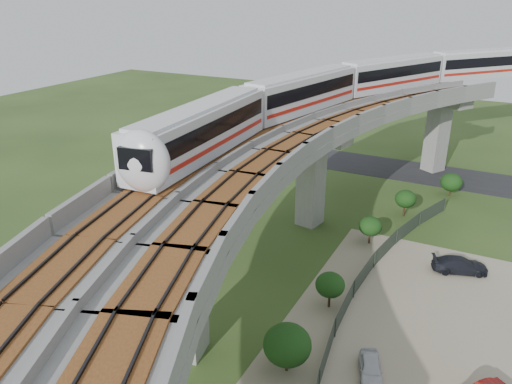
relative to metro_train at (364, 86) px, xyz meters
The scene contains 13 objects.
ground 22.15m from the metro_train, 99.92° to the right, with size 160.00×160.00×0.00m, color #2E461C.
dirt_lot 25.96m from the metro_train, 61.74° to the right, with size 18.00×26.00×0.04m, color gray.
asphalt_road 17.37m from the metro_train, 104.98° to the left, with size 60.00×8.00×0.03m, color #232326.
viaduct 18.44m from the metro_train, 87.89° to the right, with size 19.58×73.98×11.40m.
metro_train is the anchor object (origin of this frame).
fence 22.49m from the metro_train, 70.06° to the right, with size 3.87×38.73×1.50m.
tree_0 15.10m from the metro_train, 32.40° to the left, with size 2.33×2.33×2.62m.
tree_1 12.00m from the metro_train, 19.18° to the right, with size 2.08×2.08×2.78m.
tree_2 14.63m from the metro_train, 66.21° to the right, with size 2.04×2.04×2.58m.
tree_3 22.99m from the metro_train, 78.51° to the right, with size 2.10×2.10×2.78m.
tree_4 29.53m from the metro_train, 81.73° to the right, with size 2.88×2.88×3.16m.
car_white 29.40m from the metro_train, 71.46° to the right, with size 1.31×3.27×1.11m, color silver.
car_dark 19.78m from the metro_train, 42.15° to the right, with size 1.75×4.32×1.25m, color black.
Camera 1 is at (16.26, -31.07, 21.33)m, focal length 35.00 mm.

